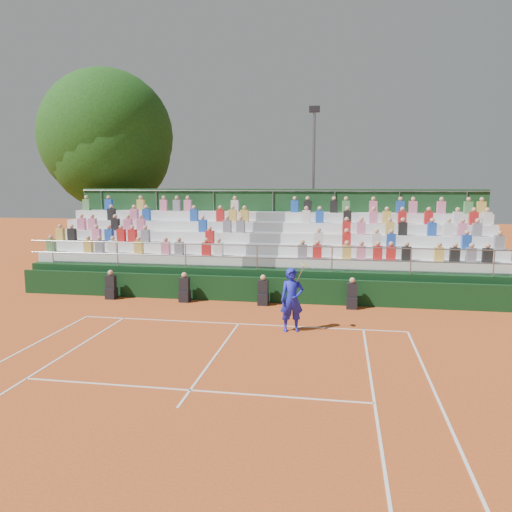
% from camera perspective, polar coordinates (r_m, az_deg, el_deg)
% --- Properties ---
extents(ground, '(90.00, 90.00, 0.00)m').
position_cam_1_polar(ground, '(16.90, -2.00, -7.77)').
color(ground, '#C65421').
rests_on(ground, ground).
extents(courtside_wall, '(20.00, 0.15, 1.00)m').
position_cam_1_polar(courtside_wall, '(19.82, -0.15, -3.84)').
color(courtside_wall, black).
rests_on(courtside_wall, ground).
extents(line_officials, '(10.06, 0.40, 1.19)m').
position_cam_1_polar(line_officials, '(19.61, -3.57, -4.06)').
color(line_officials, black).
rests_on(line_officials, ground).
extents(grandstand, '(20.00, 5.20, 4.40)m').
position_cam_1_polar(grandstand, '(22.86, 1.26, -0.72)').
color(grandstand, black).
rests_on(grandstand, ground).
extents(tennis_player, '(0.95, 0.67, 2.22)m').
position_cam_1_polar(tennis_player, '(15.90, 4.13, -5.02)').
color(tennis_player, '#1A21C8').
rests_on(tennis_player, ground).
extents(tree_west, '(6.98, 6.98, 10.10)m').
position_cam_1_polar(tree_west, '(30.91, -16.33, 11.57)').
color(tree_west, '#382614').
rests_on(tree_west, ground).
extents(tree_east, '(7.73, 7.73, 11.26)m').
position_cam_1_polar(tree_east, '(31.35, -16.71, 12.94)').
color(tree_east, '#382614').
rests_on(tree_east, ground).
extents(floodlight_mast, '(0.60, 0.25, 9.01)m').
position_cam_1_polar(floodlight_mast, '(29.37, 6.58, 9.29)').
color(floodlight_mast, gray).
rests_on(floodlight_mast, ground).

